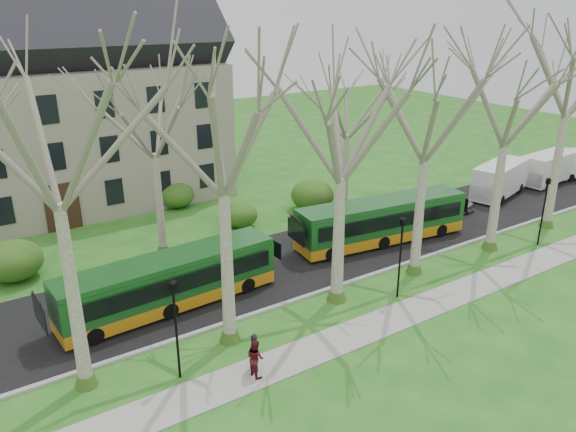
# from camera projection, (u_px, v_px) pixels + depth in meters

# --- Properties ---
(ground) EXTENTS (120.00, 120.00, 0.00)m
(ground) POSITION_uv_depth(u_px,v_px,m) (290.00, 322.00, 26.58)
(ground) COLOR #21621C
(ground) RESTS_ON ground
(sidewalk) EXTENTS (70.00, 2.00, 0.06)m
(sidewalk) POSITION_uv_depth(u_px,v_px,m) (321.00, 347.00, 24.62)
(sidewalk) COLOR gray
(sidewalk) RESTS_ON ground
(road) EXTENTS (80.00, 8.00, 0.06)m
(road) POSITION_uv_depth(u_px,v_px,m) (234.00, 277.00, 30.85)
(road) COLOR black
(road) RESTS_ON ground
(curb) EXTENTS (80.00, 0.25, 0.14)m
(curb) POSITION_uv_depth(u_px,v_px,m) (273.00, 308.00, 27.72)
(curb) COLOR #A5A39E
(curb) RESTS_ON ground
(building) EXTENTS (26.50, 12.20, 16.00)m
(building) POSITION_uv_depth(u_px,v_px,m) (29.00, 96.00, 39.31)
(building) COLOR gray
(building) RESTS_ON ground
(tree_row_verge) EXTENTS (49.00, 7.00, 14.00)m
(tree_row_verge) POSITION_uv_depth(u_px,v_px,m) (286.00, 179.00, 24.32)
(tree_row_verge) COLOR gray
(tree_row_verge) RESTS_ON ground
(tree_row_far) EXTENTS (33.00, 7.00, 12.00)m
(tree_row_far) POSITION_uv_depth(u_px,v_px,m) (165.00, 154.00, 32.32)
(tree_row_far) COLOR gray
(tree_row_far) RESTS_ON ground
(lamp_row) EXTENTS (36.22, 0.22, 4.30)m
(lamp_row) POSITION_uv_depth(u_px,v_px,m) (302.00, 282.00, 24.88)
(lamp_row) COLOR black
(lamp_row) RESTS_ON ground
(hedges) EXTENTS (30.60, 8.60, 2.00)m
(hedges) POSITION_uv_depth(u_px,v_px,m) (102.00, 230.00, 34.72)
(hedges) COLOR #285317
(hedges) RESTS_ON ground
(bus_lead) EXTENTS (11.03, 2.87, 2.73)m
(bus_lead) POSITION_uv_depth(u_px,v_px,m) (169.00, 282.00, 27.40)
(bus_lead) COLOR #164F1C
(bus_lead) RESTS_ON road
(bus_follow) EXTENTS (11.44, 3.75, 2.81)m
(bus_follow) POSITION_uv_depth(u_px,v_px,m) (382.00, 220.00, 34.99)
(bus_follow) COLOR #164F1C
(bus_follow) RESTS_ON road
(sedan) EXTENTS (4.75, 2.21, 1.34)m
(sedan) POSITION_uv_depth(u_px,v_px,m) (448.00, 206.00, 39.70)
(sedan) COLOR #BAB9BE
(sedan) RESTS_ON road
(van_a) EXTENTS (6.36, 3.71, 2.62)m
(van_a) POSITION_uv_depth(u_px,v_px,m) (500.00, 180.00, 43.34)
(van_a) COLOR silver
(van_a) RESTS_ON road
(van_b) EXTENTS (5.93, 2.52, 2.53)m
(van_b) POSITION_uv_depth(u_px,v_px,m) (549.00, 168.00, 46.59)
(van_b) COLOR silver
(van_b) RESTS_ON road
(pedestrian_a) EXTENTS (0.51, 0.67, 1.63)m
(pedestrian_a) POSITION_uv_depth(u_px,v_px,m) (253.00, 352.00, 22.79)
(pedestrian_a) COLOR black
(pedestrian_a) RESTS_ON sidewalk
(pedestrian_b) EXTENTS (0.68, 0.84, 1.61)m
(pedestrian_b) POSITION_uv_depth(u_px,v_px,m) (255.00, 358.00, 22.46)
(pedestrian_b) COLOR #521217
(pedestrian_b) RESTS_ON sidewalk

